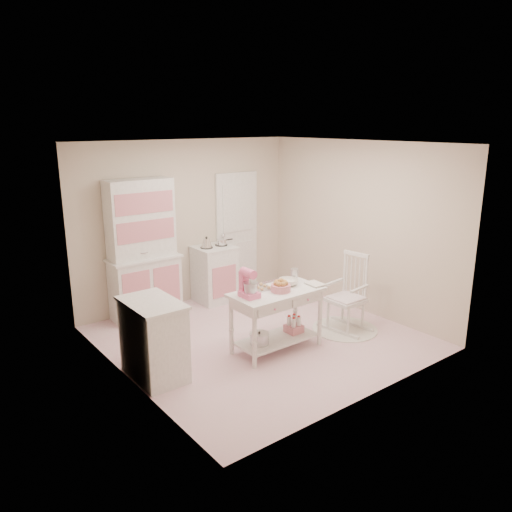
{
  "coord_description": "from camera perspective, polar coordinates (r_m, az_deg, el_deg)",
  "views": [
    {
      "loc": [
        -3.91,
        -4.95,
        2.86
      ],
      "look_at": [
        -0.01,
        0.09,
        1.14
      ],
      "focal_mm": 35.0,
      "sensor_mm": 36.0,
      "label": 1
    }
  ],
  "objects": [
    {
      "name": "stand_mixer",
      "position": [
        6.01,
        -0.78,
        -3.2
      ],
      "size": [
        0.2,
        0.28,
        0.34
      ],
      "primitive_type": "cube",
      "rotation": [
        0.0,
        0.0,
        0.0
      ],
      "color": "pink",
      "rests_on": "work_table"
    },
    {
      "name": "room_shell",
      "position": [
        6.42,
        0.56,
        4.26
      ],
      "size": [
        3.84,
        3.84,
        2.62
      ],
      "color": "pink",
      "rests_on": "ground"
    },
    {
      "name": "recipe_book",
      "position": [
        6.49,
        6.13,
        -3.34
      ],
      "size": [
        0.2,
        0.25,
        0.02
      ],
      "primitive_type": "imported",
      "rotation": [
        0.0,
        0.0,
        -0.06
      ],
      "color": "silver",
      "rests_on": "work_table"
    },
    {
      "name": "base_cabinet",
      "position": [
        5.87,
        -11.61,
        -9.33
      ],
      "size": [
        0.54,
        0.84,
        0.92
      ],
      "primitive_type": "cube",
      "color": "white",
      "rests_on": "ground"
    },
    {
      "name": "cookie_tray",
      "position": [
        6.33,
        0.31,
        -3.76
      ],
      "size": [
        0.34,
        0.24,
        0.02
      ],
      "primitive_type": "cube",
      "color": "silver",
      "rests_on": "work_table"
    },
    {
      "name": "stove",
      "position": [
        8.16,
        -4.75,
        -2.03
      ],
      "size": [
        0.62,
        0.57,
        0.92
      ],
      "primitive_type": "cube",
      "color": "white",
      "rests_on": "ground"
    },
    {
      "name": "rocking_chair",
      "position": [
        7.08,
        10.3,
        -4.15
      ],
      "size": [
        0.58,
        0.78,
        1.1
      ],
      "primitive_type": "cube",
      "rotation": [
        0.0,
        0.0,
        0.14
      ],
      "color": "white",
      "rests_on": "ground"
    },
    {
      "name": "bread_basket",
      "position": [
        6.26,
        2.84,
        -3.67
      ],
      "size": [
        0.25,
        0.25,
        0.09
      ],
      "primitive_type": "cylinder",
      "color": "#D47A87",
      "rests_on": "work_table"
    },
    {
      "name": "mixing_bowl",
      "position": [
        6.5,
        3.71,
        -2.99
      ],
      "size": [
        0.26,
        0.26,
        0.08
      ],
      "primitive_type": "imported",
      "color": "silver",
      "rests_on": "work_table"
    },
    {
      "name": "lace_rug",
      "position": [
        7.28,
        10.1,
        -8.2
      ],
      "size": [
        0.92,
        0.92,
        0.01
      ],
      "primitive_type": "cylinder",
      "color": "white",
      "rests_on": "ground"
    },
    {
      "name": "door",
      "position": [
        8.57,
        -2.21,
        2.72
      ],
      "size": [
        0.82,
        0.05,
        2.04
      ],
      "primitive_type": "cube",
      "color": "white",
      "rests_on": "ground"
    },
    {
      "name": "work_table",
      "position": [
        6.44,
        2.36,
        -7.34
      ],
      "size": [
        1.2,
        0.6,
        0.8
      ],
      "primitive_type": "cube",
      "color": "white",
      "rests_on": "ground"
    },
    {
      "name": "hutch",
      "position": [
        7.49,
        -12.76,
        0.69
      ],
      "size": [
        1.06,
        0.5,
        2.08
      ],
      "primitive_type": "cube",
      "color": "white",
      "rests_on": "ground"
    },
    {
      "name": "metal_pitcher",
      "position": [
        6.66,
        4.42,
        -2.16
      ],
      "size": [
        0.1,
        0.1,
        0.17
      ],
      "primitive_type": "cylinder",
      "color": "silver",
      "rests_on": "work_table"
    }
  ]
}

